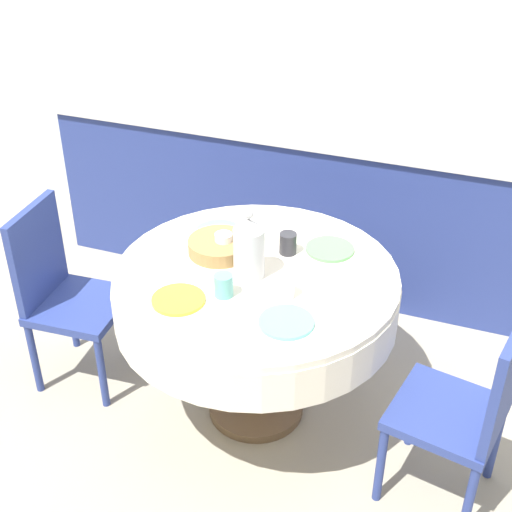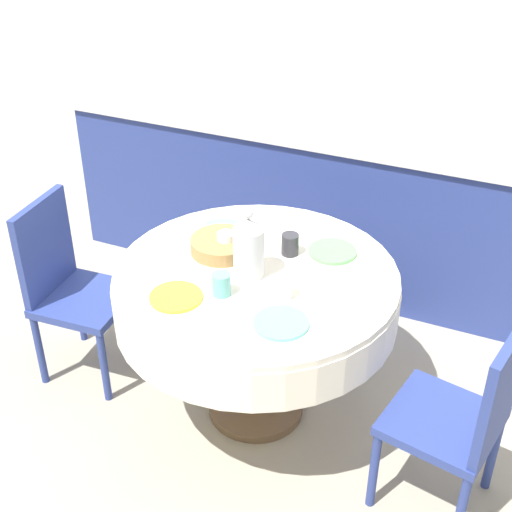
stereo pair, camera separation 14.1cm
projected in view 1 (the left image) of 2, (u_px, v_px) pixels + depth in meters
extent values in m
plane|color=#9E937F|center=(256.00, 409.00, 3.35)|extent=(12.00, 12.00, 0.00)
cube|color=silver|center=(359.00, 41.00, 3.93)|extent=(7.00, 0.05, 2.60)
cube|color=navy|center=(334.00, 204.00, 4.12)|extent=(3.20, 0.60, 0.90)
cube|color=beige|center=(339.00, 128.00, 3.87)|extent=(3.24, 0.64, 0.04)
cylinder|color=brown|center=(256.00, 406.00, 3.33)|extent=(0.44, 0.44, 0.04)
cylinder|color=brown|center=(256.00, 360.00, 3.19)|extent=(0.11, 0.11, 0.52)
cylinder|color=silver|center=(256.00, 296.00, 3.00)|extent=(1.19, 1.19, 0.18)
cylinder|color=silver|center=(256.00, 275.00, 2.94)|extent=(1.18, 1.18, 0.03)
cube|color=navy|center=(447.00, 413.00, 2.74)|extent=(0.47, 0.47, 0.04)
cube|color=navy|center=(507.00, 381.00, 2.53)|extent=(0.11, 0.38, 0.47)
cylinder|color=navy|center=(381.00, 464.00, 2.81)|extent=(0.04, 0.04, 0.40)
cylinder|color=navy|center=(413.00, 410.00, 3.06)|extent=(0.04, 0.04, 0.40)
cylinder|color=navy|center=(469.00, 503.00, 2.65)|extent=(0.04, 0.04, 0.40)
cylinder|color=navy|center=(495.00, 442.00, 2.91)|extent=(0.04, 0.04, 0.40)
cube|color=navy|center=(80.00, 306.00, 3.34)|extent=(0.42, 0.42, 0.04)
cube|color=navy|center=(37.00, 254.00, 3.24)|extent=(0.06, 0.38, 0.47)
cylinder|color=navy|center=(135.00, 327.00, 3.55)|extent=(0.04, 0.04, 0.40)
cylinder|color=navy|center=(102.00, 373.00, 3.27)|extent=(0.04, 0.04, 0.40)
cylinder|color=navy|center=(72.00, 315.00, 3.64)|extent=(0.04, 0.04, 0.40)
cylinder|color=navy|center=(34.00, 358.00, 3.35)|extent=(0.04, 0.04, 0.40)
cylinder|color=yellow|center=(178.00, 300.00, 2.76)|extent=(0.21, 0.21, 0.01)
cylinder|color=#5BA39E|center=(224.00, 285.00, 2.77)|extent=(0.07, 0.07, 0.09)
cylinder|color=#60BCB7|center=(286.00, 322.00, 2.64)|extent=(0.21, 0.21, 0.01)
cylinder|color=white|center=(285.00, 287.00, 2.76)|extent=(0.07, 0.07, 0.09)
cylinder|color=#60BCB7|center=(218.00, 232.00, 3.20)|extent=(0.21, 0.21, 0.01)
cylinder|color=white|center=(224.00, 243.00, 3.04)|extent=(0.07, 0.07, 0.09)
cylinder|color=#5BA85B|center=(330.00, 249.00, 3.08)|extent=(0.21, 0.21, 0.01)
cylinder|color=#28282D|center=(288.00, 243.00, 3.04)|extent=(0.07, 0.07, 0.09)
cylinder|color=#B2B2B7|center=(249.00, 253.00, 2.86)|extent=(0.13, 0.13, 0.22)
cone|color=#B2B2B7|center=(249.00, 224.00, 2.79)|extent=(0.11, 0.11, 0.05)
sphere|color=#B2B2B7|center=(249.00, 214.00, 2.77)|extent=(0.04, 0.04, 0.04)
cylinder|color=olive|center=(220.00, 246.00, 3.05)|extent=(0.27, 0.27, 0.06)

